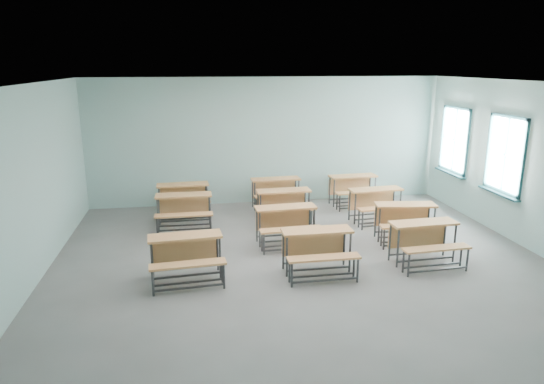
{
  "coord_description": "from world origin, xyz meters",
  "views": [
    {
      "loc": [
        -1.88,
        -8.13,
        3.51
      ],
      "look_at": [
        -0.34,
        1.2,
        1.0
      ],
      "focal_mm": 32.0,
      "sensor_mm": 36.0,
      "label": 1
    }
  ],
  "objects_px": {
    "desk_unit_r1c1": "(287,220)",
    "desk_unit_r1c2": "(406,217)",
    "desk_unit_r2c1": "(284,202)",
    "desk_unit_r3c0": "(183,195)",
    "desk_unit_r0c0": "(186,251)",
    "desk_unit_r2c0": "(184,207)",
    "desk_unit_r3c2": "(354,186)",
    "desk_unit_r2c2": "(377,200)",
    "desk_unit_r0c1": "(318,245)",
    "desk_unit_r3c1": "(277,189)",
    "desk_unit_r0c2": "(426,237)"
  },
  "relations": [
    {
      "from": "desk_unit_r0c0",
      "to": "desk_unit_r3c1",
      "type": "height_order",
      "value": "same"
    },
    {
      "from": "desk_unit_r1c2",
      "to": "desk_unit_r3c1",
      "type": "xyz_separation_m",
      "value": [
        -2.2,
        2.66,
        0.0
      ]
    },
    {
      "from": "desk_unit_r3c2",
      "to": "desk_unit_r1c1",
      "type": "bearing_deg",
      "value": -135.85
    },
    {
      "from": "desk_unit_r2c2",
      "to": "desk_unit_r1c1",
      "type": "bearing_deg",
      "value": -159.53
    },
    {
      "from": "desk_unit_r0c2",
      "to": "desk_unit_r3c2",
      "type": "distance_m",
      "value": 3.81
    },
    {
      "from": "desk_unit_r2c1",
      "to": "desk_unit_r1c2",
      "type": "bearing_deg",
      "value": -35.92
    },
    {
      "from": "desk_unit_r0c1",
      "to": "desk_unit_r2c0",
      "type": "height_order",
      "value": "same"
    },
    {
      "from": "desk_unit_r1c1",
      "to": "desk_unit_r3c0",
      "type": "xyz_separation_m",
      "value": [
        -2.05,
        2.24,
        0.0
      ]
    },
    {
      "from": "desk_unit_r3c0",
      "to": "desk_unit_r0c1",
      "type": "bearing_deg",
      "value": -60.72
    },
    {
      "from": "desk_unit_r0c0",
      "to": "desk_unit_r0c1",
      "type": "height_order",
      "value": "same"
    },
    {
      "from": "desk_unit_r0c2",
      "to": "desk_unit_r1c2",
      "type": "relative_size",
      "value": 0.95
    },
    {
      "from": "desk_unit_r1c1",
      "to": "desk_unit_r1c2",
      "type": "xyz_separation_m",
      "value": [
        2.42,
        -0.22,
        0.0
      ]
    },
    {
      "from": "desk_unit_r0c2",
      "to": "desk_unit_r3c0",
      "type": "height_order",
      "value": "same"
    },
    {
      "from": "desk_unit_r2c1",
      "to": "desk_unit_r3c1",
      "type": "height_order",
      "value": "same"
    },
    {
      "from": "desk_unit_r0c0",
      "to": "desk_unit_r3c2",
      "type": "distance_m",
      "value": 5.66
    },
    {
      "from": "desk_unit_r0c1",
      "to": "desk_unit_r3c0",
      "type": "height_order",
      "value": "same"
    },
    {
      "from": "desk_unit_r2c1",
      "to": "desk_unit_r3c0",
      "type": "relative_size",
      "value": 0.99
    },
    {
      "from": "desk_unit_r0c2",
      "to": "desk_unit_r3c2",
      "type": "xyz_separation_m",
      "value": [
        -0.04,
        3.81,
        0.0
      ]
    },
    {
      "from": "desk_unit_r0c2",
      "to": "desk_unit_r3c1",
      "type": "relative_size",
      "value": 1.01
    },
    {
      "from": "desk_unit_r1c1",
      "to": "desk_unit_r3c2",
      "type": "bearing_deg",
      "value": 45.02
    },
    {
      "from": "desk_unit_r2c2",
      "to": "desk_unit_r3c1",
      "type": "distance_m",
      "value": 2.5
    },
    {
      "from": "desk_unit_r0c1",
      "to": "desk_unit_r2c2",
      "type": "height_order",
      "value": "same"
    },
    {
      "from": "desk_unit_r1c2",
      "to": "desk_unit_r3c2",
      "type": "xyz_separation_m",
      "value": [
        -0.2,
        2.66,
        0.0
      ]
    },
    {
      "from": "desk_unit_r1c2",
      "to": "desk_unit_r1c1",
      "type": "bearing_deg",
      "value": -177.24
    },
    {
      "from": "desk_unit_r2c0",
      "to": "desk_unit_r3c0",
      "type": "xyz_separation_m",
      "value": [
        -0.03,
        0.97,
        0.0
      ]
    },
    {
      "from": "desk_unit_r0c2",
      "to": "desk_unit_r2c0",
      "type": "xyz_separation_m",
      "value": [
        -4.29,
        2.64,
        0.0
      ]
    },
    {
      "from": "desk_unit_r1c1",
      "to": "desk_unit_r2c0",
      "type": "relative_size",
      "value": 1.03
    },
    {
      "from": "desk_unit_r0c2",
      "to": "desk_unit_r1c2",
      "type": "bearing_deg",
      "value": 79.46
    },
    {
      "from": "desk_unit_r1c1",
      "to": "desk_unit_r2c1",
      "type": "height_order",
      "value": "same"
    },
    {
      "from": "desk_unit_r1c1",
      "to": "desk_unit_r2c0",
      "type": "distance_m",
      "value": 2.39
    },
    {
      "from": "desk_unit_r2c1",
      "to": "desk_unit_r2c0",
      "type": "bearing_deg",
      "value": 178.69
    },
    {
      "from": "desk_unit_r1c2",
      "to": "desk_unit_r3c2",
      "type": "height_order",
      "value": "same"
    },
    {
      "from": "desk_unit_r0c0",
      "to": "desk_unit_r1c1",
      "type": "bearing_deg",
      "value": 30.52
    },
    {
      "from": "desk_unit_r2c1",
      "to": "desk_unit_r2c2",
      "type": "bearing_deg",
      "value": -7.94
    },
    {
      "from": "desk_unit_r0c2",
      "to": "desk_unit_r3c2",
      "type": "height_order",
      "value": "same"
    },
    {
      "from": "desk_unit_r0c0",
      "to": "desk_unit_r2c2",
      "type": "relative_size",
      "value": 1.0
    },
    {
      "from": "desk_unit_r2c1",
      "to": "desk_unit_r3c0",
      "type": "xyz_separation_m",
      "value": [
        -2.25,
        0.95,
        0.0
      ]
    },
    {
      "from": "desk_unit_r0c2",
      "to": "desk_unit_r0c1",
      "type": "bearing_deg",
      "value": 179.54
    },
    {
      "from": "desk_unit_r0c0",
      "to": "desk_unit_r2c0",
      "type": "distance_m",
      "value": 2.64
    },
    {
      "from": "desk_unit_r0c0",
      "to": "desk_unit_r2c2",
      "type": "height_order",
      "value": "same"
    },
    {
      "from": "desk_unit_r0c1",
      "to": "desk_unit_r3c1",
      "type": "distance_m",
      "value": 3.9
    },
    {
      "from": "desk_unit_r3c0",
      "to": "desk_unit_r3c2",
      "type": "distance_m",
      "value": 4.28
    },
    {
      "from": "desk_unit_r0c0",
      "to": "desk_unit_r3c2",
      "type": "relative_size",
      "value": 1.01
    },
    {
      "from": "desk_unit_r2c0",
      "to": "desk_unit_r1c1",
      "type": "bearing_deg",
      "value": -32.07
    },
    {
      "from": "desk_unit_r0c2",
      "to": "desk_unit_r2c0",
      "type": "height_order",
      "value": "same"
    },
    {
      "from": "desk_unit_r1c1",
      "to": "desk_unit_r3c1",
      "type": "relative_size",
      "value": 1.0
    },
    {
      "from": "desk_unit_r0c0",
      "to": "desk_unit_r3c2",
      "type": "bearing_deg",
      "value": 37.97
    },
    {
      "from": "desk_unit_r0c0",
      "to": "desk_unit_r1c1",
      "type": "xyz_separation_m",
      "value": [
        1.96,
        1.37,
        0.0
      ]
    },
    {
      "from": "desk_unit_r0c0",
      "to": "desk_unit_r1c2",
      "type": "xyz_separation_m",
      "value": [
        4.39,
        1.15,
        0.0
      ]
    },
    {
      "from": "desk_unit_r0c0",
      "to": "desk_unit_r2c0",
      "type": "relative_size",
      "value": 1.05
    }
  ]
}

